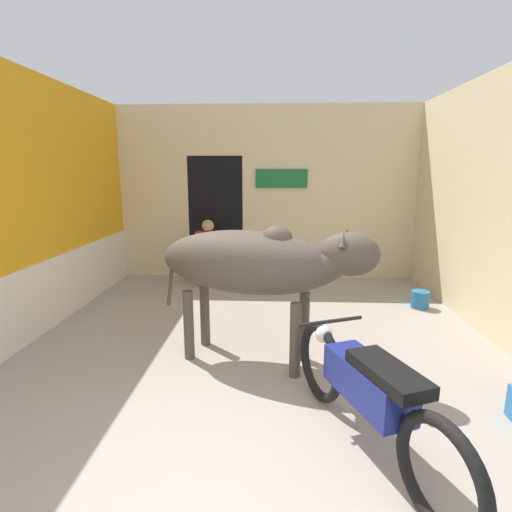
# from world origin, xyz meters

# --- Properties ---
(ground_plane) EXTENTS (30.00, 30.00, 0.00)m
(ground_plane) POSITION_xyz_m (0.00, 0.00, 0.00)
(ground_plane) COLOR #9E9389
(wall_left_shopfront) EXTENTS (0.25, 5.44, 3.20)m
(wall_left_shopfront) POSITION_xyz_m (-2.85, 2.71, 1.55)
(wall_left_shopfront) COLOR orange
(wall_left_shopfront) RESTS_ON ground_plane
(wall_back_with_doorway) EXTENTS (5.53, 0.93, 3.20)m
(wall_back_with_doorway) POSITION_xyz_m (-0.34, 5.69, 1.44)
(wall_back_with_doorway) COLOR beige
(wall_back_with_doorway) RESTS_ON ground_plane
(wall_right_with_door) EXTENTS (0.22, 5.44, 3.20)m
(wall_right_with_door) POSITION_xyz_m (2.85, 2.67, 1.58)
(wall_right_with_door) COLOR beige
(wall_right_with_door) RESTS_ON ground_plane
(cow) EXTENTS (2.34, 1.22, 1.48)m
(cow) POSITION_xyz_m (-0.03, 1.91, 1.08)
(cow) COLOR #4C4238
(cow) RESTS_ON ground_plane
(motorcycle_near) EXTENTS (0.90, 2.01, 0.80)m
(motorcycle_near) POSITION_xyz_m (0.83, 0.54, 0.46)
(motorcycle_near) COLOR black
(motorcycle_near) RESTS_ON ground_plane
(shopkeeper_seated) EXTENTS (0.44, 0.34, 1.17)m
(shopkeeper_seated) POSITION_xyz_m (-1.03, 4.87, 0.61)
(shopkeeper_seated) COLOR brown
(shopkeeper_seated) RESTS_ON ground_plane
(plastic_stool) EXTENTS (0.36, 0.36, 0.40)m
(plastic_stool) POSITION_xyz_m (-0.76, 4.91, 0.21)
(plastic_stool) COLOR #DB6093
(plastic_stool) RESTS_ON ground_plane
(bucket) EXTENTS (0.26, 0.26, 0.26)m
(bucket) POSITION_xyz_m (2.35, 3.73, 0.13)
(bucket) COLOR #23669E
(bucket) RESTS_ON ground_plane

